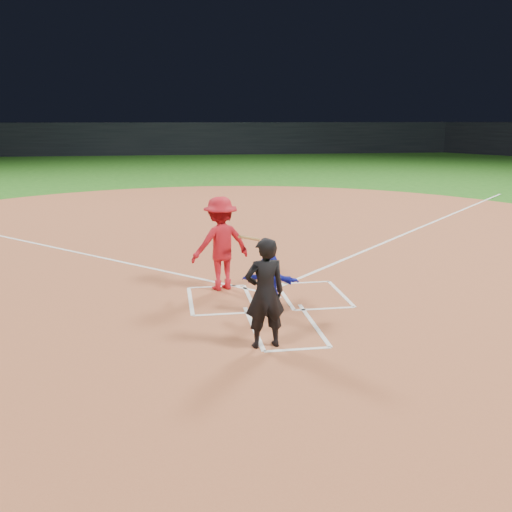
{
  "coord_description": "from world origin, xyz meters",
  "views": [
    {
      "loc": [
        -2.0,
        -11.14,
        3.64
      ],
      "look_at": [
        -0.3,
        -0.4,
        1.0
      ],
      "focal_mm": 40.0,
      "sensor_mm": 36.0,
      "label": 1
    }
  ],
  "objects": [
    {
      "name": "home_plate_dirt",
      "position": [
        0.0,
        6.0,
        0.01
      ],
      "size": [
        28.0,
        28.0,
        0.01
      ],
      "primitive_type": "cylinder",
      "color": "#9A5232",
      "rests_on": "ground"
    },
    {
      "name": "chalk_markings",
      "position": [
        0.0,
        5.29,
        0.01
      ],
      "size": [
        28.35,
        17.32,
        0.01
      ],
      "color": "white",
      "rests_on": "home_plate_dirt"
    },
    {
      "name": "umpire",
      "position": [
        -0.5,
        -2.58,
        0.92
      ],
      "size": [
        0.71,
        0.52,
        1.81
      ],
      "primitive_type": "imported",
      "rotation": [
        0.0,
        0.0,
        3.27
      ],
      "color": "black",
      "rests_on": "home_plate_dirt"
    },
    {
      "name": "batter_at_plate",
      "position": [
        -0.88,
        0.76,
        1.02
      ],
      "size": [
        1.62,
        1.11,
        2.01
      ],
      "color": "red",
      "rests_on": "home_plate_dirt"
    },
    {
      "name": "ground",
      "position": [
        0.0,
        0.0,
        0.0
      ],
      "size": [
        120.0,
        120.0,
        0.0
      ],
      "primitive_type": "plane",
      "color": "#1E5816",
      "rests_on": "ground"
    },
    {
      "name": "home_plate",
      "position": [
        0.0,
        0.0,
        0.02
      ],
      "size": [
        0.6,
        0.6,
        0.02
      ],
      "primitive_type": "cylinder",
      "rotation": [
        0.0,
        0.0,
        3.14
      ],
      "color": "white",
      "rests_on": "home_plate_dirt"
    },
    {
      "name": "stadium_wall_far",
      "position": [
        0.0,
        48.0,
        1.6
      ],
      "size": [
        80.0,
        1.2,
        3.2
      ],
      "primitive_type": "cube",
      "color": "black",
      "rests_on": "ground"
    },
    {
      "name": "catcher",
      "position": [
        -0.14,
        -1.0,
        0.6
      ],
      "size": [
        1.15,
        0.7,
        1.19
      ],
      "primitive_type": "imported",
      "rotation": [
        0.0,
        0.0,
        2.79
      ],
      "color": "#161DB5",
      "rests_on": "home_plate_dirt"
    }
  ]
}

